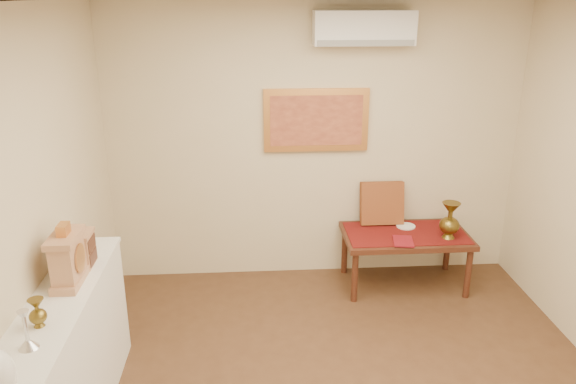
{
  "coord_description": "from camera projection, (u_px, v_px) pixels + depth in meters",
  "views": [
    {
      "loc": [
        -0.63,
        -3.0,
        2.74
      ],
      "look_at": [
        -0.34,
        1.15,
        1.26
      ],
      "focal_mm": 35.0,
      "sensor_mm": 36.0,
      "label": 1
    }
  ],
  "objects": [
    {
      "name": "display_ledge",
      "position": [
        64.0,
        375.0,
        3.5
      ],
      "size": [
        0.37,
        2.02,
        0.98
      ],
      "color": "white",
      "rests_on": "floor"
    },
    {
      "name": "painting",
      "position": [
        316.0,
        120.0,
        5.34
      ],
      "size": [
        1.0,
        0.06,
        0.6
      ],
      "color": "#D38943",
      "rests_on": "wall_back"
    },
    {
      "name": "ceiling",
      "position": [
        370.0,
        2.0,
        2.88
      ],
      "size": [
        4.5,
        4.5,
        0.0
      ],
      "primitive_type": "plane",
      "rotation": [
        3.14,
        0.0,
        0.0
      ],
      "color": "white",
      "rests_on": "ground"
    },
    {
      "name": "low_table",
      "position": [
        405.0,
        240.0,
        5.44
      ],
      "size": [
        1.2,
        0.7,
        0.55
      ],
      "color": "#492216",
      "rests_on": "floor"
    },
    {
      "name": "wooden_chest",
      "position": [
        81.0,
        249.0,
        3.81
      ],
      "size": [
        0.16,
        0.21,
        0.24
      ],
      "color": "tan",
      "rests_on": "display_ledge"
    },
    {
      "name": "ac_unit",
      "position": [
        364.0,
        28.0,
        4.98
      ],
      "size": [
        0.9,
        0.25,
        0.3
      ],
      "color": "white",
      "rests_on": "wall_back"
    },
    {
      "name": "wall_back",
      "position": [
        315.0,
        145.0,
        5.44
      ],
      "size": [
        4.0,
        0.02,
        2.7
      ],
      "primitive_type": "cube",
      "color": "beige",
      "rests_on": "ground"
    },
    {
      "name": "brass_urn_small",
      "position": [
        37.0,
        309.0,
        3.11
      ],
      "size": [
        0.1,
        0.1,
        0.22
      ],
      "primitive_type": null,
      "color": "brown",
      "rests_on": "display_ledge"
    },
    {
      "name": "cushion",
      "position": [
        382.0,
        203.0,
        5.58
      ],
      "size": [
        0.43,
        0.19,
        0.44
      ],
      "primitive_type": "cube",
      "rotation": [
        -0.21,
        0.0,
        0.0
      ],
      "color": "maroon",
      "rests_on": "table_cloth"
    },
    {
      "name": "table_cloth",
      "position": [
        406.0,
        233.0,
        5.42
      ],
      "size": [
        1.14,
        0.59,
        0.01
      ],
      "primitive_type": "cube",
      "color": "maroon",
      "rests_on": "low_table"
    },
    {
      "name": "brass_urn_tall",
      "position": [
        450.0,
        216.0,
        5.24
      ],
      "size": [
        0.19,
        0.19,
        0.43
      ],
      "primitive_type": null,
      "color": "brown",
      "rests_on": "table_cloth"
    },
    {
      "name": "mantel_clock",
      "position": [
        68.0,
        258.0,
        3.56
      ],
      "size": [
        0.17,
        0.36,
        0.41
      ],
      "color": "tan",
      "rests_on": "display_ledge"
    },
    {
      "name": "candlestick",
      "position": [
        26.0,
        330.0,
        2.92
      ],
      "size": [
        0.11,
        0.11,
        0.22
      ],
      "primitive_type": null,
      "color": "silver",
      "rests_on": "display_ledge"
    },
    {
      "name": "plate",
      "position": [
        406.0,
        226.0,
        5.55
      ],
      "size": [
        0.19,
        0.19,
        0.01
      ],
      "primitive_type": "cylinder",
      "color": "white",
      "rests_on": "table_cloth"
    },
    {
      "name": "wall_left",
      "position": [
        12.0,
        251.0,
        3.2
      ],
      "size": [
        0.02,
        4.5,
        2.7
      ],
      "primitive_type": "cube",
      "color": "beige",
      "rests_on": "ground"
    },
    {
      "name": "menu",
      "position": [
        403.0,
        241.0,
        5.22
      ],
      "size": [
        0.22,
        0.28,
        0.01
      ],
      "primitive_type": "cube",
      "rotation": [
        0.0,
        0.0,
        -0.16
      ],
      "color": "maroon",
      "rests_on": "table_cloth"
    }
  ]
}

